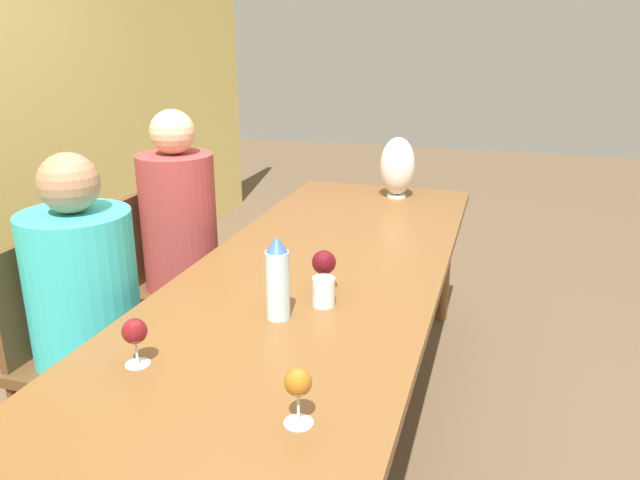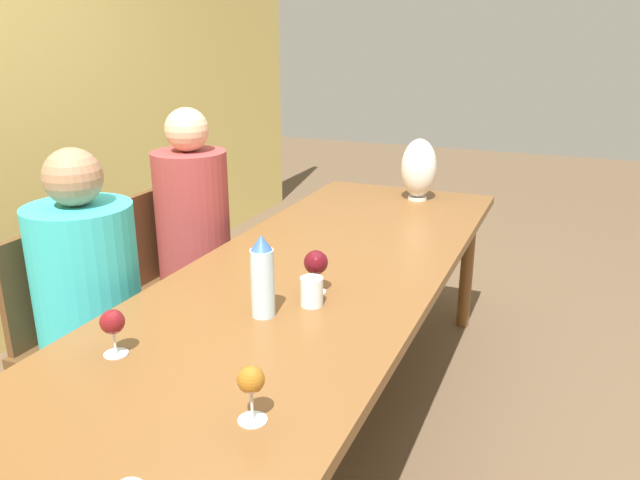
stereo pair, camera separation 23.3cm
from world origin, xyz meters
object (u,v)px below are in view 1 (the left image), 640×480
object	(u,v)px
water_bottle	(278,279)
person_far	(183,242)
wine_glass_1	(298,385)
wine_glass_4	(324,263)
chair_near	(75,348)
wine_glass_2	(135,333)
water_tumbler	(324,292)
chair_far	(171,279)
person_near	(90,313)
vase	(397,167)

from	to	relation	value
water_bottle	person_far	world-z (taller)	person_far
wine_glass_1	wine_glass_4	size ratio (longest dim) A/B	0.93
wine_glass_4	chair_near	world-z (taller)	chair_near
wine_glass_4	wine_glass_2	bearing A→B (deg)	151.03
wine_glass_1	person_far	distance (m)	1.54
water_tumbler	wine_glass_1	xyz separation A→B (m)	(-0.63, -0.13, 0.05)
water_tumbler	chair_far	world-z (taller)	chair_far
water_tumbler	person_near	bearing A→B (deg)	97.50
wine_glass_1	chair_far	bearing A→B (deg)	40.55
wine_glass_1	wine_glass_2	bearing A→B (deg)	75.80
chair_near	vase	bearing A→B (deg)	-29.73
water_bottle	vase	xyz separation A→B (m)	(1.57, -0.09, 0.04)
water_bottle	person_near	size ratio (longest dim) A/B	0.22
wine_glass_1	chair_far	xyz separation A→B (m)	(1.20, 1.03, -0.34)
wine_glass_2	person_near	world-z (taller)	person_near
chair_near	chair_far	bearing A→B (deg)	0.00
wine_glass_2	wine_glass_4	distance (m)	0.70
vase	person_near	distance (m)	1.76
water_tumbler	person_near	world-z (taller)	person_near
vase	wine_glass_1	size ratio (longest dim) A/B	2.31
water_bottle	vase	bearing A→B (deg)	-3.25
water_bottle	wine_glass_4	world-z (taller)	water_bottle
water_tumbler	person_near	size ratio (longest dim) A/B	0.08
water_bottle	chair_near	xyz separation A→B (m)	(0.02, 0.79, -0.37)
vase	wine_glass_2	xyz separation A→B (m)	(-1.95, 0.35, -0.07)
wine_glass_2	person_far	xyz separation A→B (m)	(1.08, 0.46, -0.15)
chair_near	chair_far	size ratio (longest dim) A/B	1.00
wine_glass_2	vase	bearing A→B (deg)	-10.15
wine_glass_1	chair_far	world-z (taller)	chair_far
chair_near	person_far	distance (m)	0.71
water_bottle	chair_near	distance (m)	0.88
wine_glass_4	person_far	size ratio (longest dim) A/B	0.12
water_bottle	wine_glass_1	bearing A→B (deg)	-154.90
water_bottle	chair_far	size ratio (longest dim) A/B	0.30
wine_glass_2	person_near	xyz separation A→B (m)	(0.40, 0.45, -0.19)
wine_glass_1	chair_near	xyz separation A→B (m)	(0.52, 1.03, -0.34)
person_far	wine_glass_1	bearing A→B (deg)	-141.71
water_bottle	vase	world-z (taller)	vase
vase	wine_glass_1	distance (m)	2.08
person_near	person_far	xyz separation A→B (m)	(0.68, 0.00, 0.04)
vase	wine_glass_2	bearing A→B (deg)	169.85
chair_near	person_far	bearing A→B (deg)	-6.65
person_far	chair_far	bearing A→B (deg)	90.00
water_bottle	wine_glass_4	distance (m)	0.25
water_bottle	wine_glass_2	size ratio (longest dim) A/B	1.99
vase	wine_glass_1	xyz separation A→B (m)	(-2.07, -0.15, -0.06)
wine_glass_4	chair_far	bearing A→B (deg)	61.73
vase	person_far	bearing A→B (deg)	137.11
vase	chair_near	distance (m)	1.83
wine_glass_4	chair_near	size ratio (longest dim) A/B	0.17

